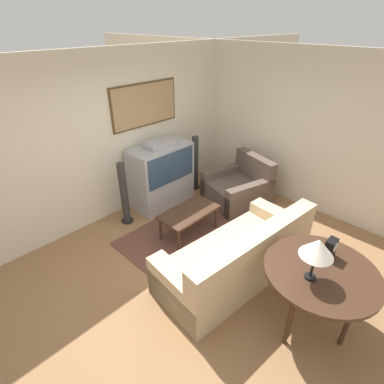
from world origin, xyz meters
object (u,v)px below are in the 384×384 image
object	(u,v)px
couch	(238,258)
table_lamp	(318,248)
coffee_table	(189,214)
mantel_clock	(330,248)
speaker_tower_right	(195,164)
speaker_tower_left	(124,195)
armchair	(238,188)
tv	(161,175)
console_table	(321,275)

from	to	relation	value
couch	table_lamp	size ratio (longest dim) A/B	4.62
coffee_table	table_lamp	xyz separation A→B (m)	(-0.39, -2.08, 0.80)
mantel_clock	speaker_tower_right	distance (m)	3.33
table_lamp	speaker_tower_left	distance (m)	3.17
couch	armchair	xyz separation A→B (m)	(1.56, 1.15, -0.03)
table_lamp	speaker_tower_left	xyz separation A→B (m)	(-0.10, 3.09, -0.67)
coffee_table	speaker_tower_left	world-z (taller)	speaker_tower_left
armchair	speaker_tower_right	size ratio (longest dim) A/B	1.11
couch	speaker_tower_left	size ratio (longest dim) A/B	2.02
tv	mantel_clock	distance (m)	3.17
console_table	speaker_tower_left	xyz separation A→B (m)	(-0.29, 3.14, -0.22)
speaker_tower_left	speaker_tower_right	xyz separation A→B (m)	(1.69, 0.00, 0.00)
tv	coffee_table	xyz separation A→B (m)	(-0.35, -1.05, -0.18)
armchair	mantel_clock	distance (m)	2.59
coffee_table	table_lamp	bearing A→B (deg)	-100.67
couch	coffee_table	distance (m)	1.12
coffee_table	table_lamp	size ratio (longest dim) A/B	1.97
couch	table_lamp	distance (m)	1.33
couch	tv	bearing A→B (deg)	-99.00
couch	speaker_tower_left	distance (m)	2.14
tv	console_table	world-z (taller)	tv
mantel_clock	speaker_tower_left	bearing A→B (deg)	99.84
tv	table_lamp	size ratio (longest dim) A/B	2.54
mantel_clock	speaker_tower_right	bearing A→B (deg)	69.61
coffee_table	mantel_clock	xyz separation A→B (m)	(0.04, -2.08, 0.53)
mantel_clock	coffee_table	bearing A→B (deg)	91.15
table_lamp	mantel_clock	bearing A→B (deg)	-0.16
console_table	mantel_clock	size ratio (longest dim) A/B	5.23
table_lamp	speaker_tower_right	distance (m)	3.54
couch	coffee_table	size ratio (longest dim) A/B	2.35
speaker_tower_left	coffee_table	bearing A→B (deg)	-63.90
couch	speaker_tower_left	xyz separation A→B (m)	(-0.30, 2.11, 0.21)
coffee_table	mantel_clock	distance (m)	2.15
mantel_clock	speaker_tower_left	size ratio (longest dim) A/B	0.20
speaker_tower_left	console_table	bearing A→B (deg)	-84.80
table_lamp	mantel_clock	distance (m)	0.51
speaker_tower_left	table_lamp	bearing A→B (deg)	-88.09
coffee_table	speaker_tower_left	bearing A→B (deg)	116.10
tv	speaker_tower_left	world-z (taller)	tv
console_table	speaker_tower_right	size ratio (longest dim) A/B	1.06
table_lamp	tv	bearing A→B (deg)	76.72
tv	mantel_clock	xyz separation A→B (m)	(-0.31, -3.14, 0.35)
armchair	mantel_clock	world-z (taller)	mantel_clock
couch	speaker_tower_left	world-z (taller)	speaker_tower_left
coffee_table	speaker_tower_right	world-z (taller)	speaker_tower_right
couch	coffee_table	world-z (taller)	couch
couch	console_table	xyz separation A→B (m)	(-0.01, -1.03, 0.44)
coffee_table	speaker_tower_right	xyz separation A→B (m)	(1.19, 1.01, 0.13)
armchair	speaker_tower_right	distance (m)	1.00
mantel_clock	speaker_tower_right	xyz separation A→B (m)	(1.15, 3.09, -0.40)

